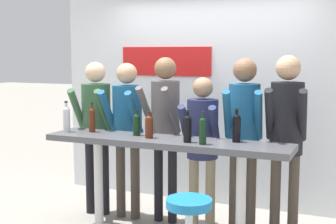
{
  "coord_description": "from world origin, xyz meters",
  "views": [
    {
      "loc": [
        1.77,
        -4.02,
        1.84
      ],
      "look_at": [
        0.0,
        0.07,
        1.28
      ],
      "focal_mm": 50.0,
      "sensor_mm": 36.0,
      "label": 1
    }
  ],
  "objects_px": {
    "wine_bottle_2": "(187,127)",
    "wine_bottle_4": "(236,127)",
    "person_left": "(127,122)",
    "wine_bottle_3": "(137,124)",
    "person_center_left": "(165,119)",
    "wine_bottle_5": "(66,118)",
    "person_far_left": "(96,120)",
    "person_right": "(286,125)",
    "person_center": "(202,136)",
    "tasting_table": "(165,157)",
    "wine_bottle_1": "(92,119)",
    "wine_bottle_0": "(149,126)",
    "wine_bottle_6": "(203,130)",
    "person_center_right": "(244,125)"
  },
  "relations": [
    {
      "from": "wine_bottle_0",
      "to": "wine_bottle_5",
      "type": "relative_size",
      "value": 0.79
    },
    {
      "from": "person_center_left",
      "to": "wine_bottle_6",
      "type": "bearing_deg",
      "value": -43.22
    },
    {
      "from": "person_far_left",
      "to": "wine_bottle_4",
      "type": "height_order",
      "value": "person_far_left"
    },
    {
      "from": "wine_bottle_1",
      "to": "wine_bottle_6",
      "type": "xyz_separation_m",
      "value": [
        1.27,
        -0.18,
        -0.0
      ]
    },
    {
      "from": "person_center_left",
      "to": "wine_bottle_0",
      "type": "distance_m",
      "value": 0.55
    },
    {
      "from": "wine_bottle_6",
      "to": "wine_bottle_5",
      "type": "bearing_deg",
      "value": 176.94
    },
    {
      "from": "wine_bottle_1",
      "to": "person_center_left",
      "type": "bearing_deg",
      "value": 36.67
    },
    {
      "from": "tasting_table",
      "to": "wine_bottle_1",
      "type": "distance_m",
      "value": 0.91
    },
    {
      "from": "wine_bottle_2",
      "to": "wine_bottle_4",
      "type": "xyz_separation_m",
      "value": [
        0.41,
        0.19,
        0.01
      ]
    },
    {
      "from": "wine_bottle_4",
      "to": "wine_bottle_3",
      "type": "bearing_deg",
      "value": -177.34
    },
    {
      "from": "person_right",
      "to": "wine_bottle_0",
      "type": "bearing_deg",
      "value": -162.83
    },
    {
      "from": "person_left",
      "to": "wine_bottle_3",
      "type": "xyz_separation_m",
      "value": [
        0.34,
        -0.42,
        0.06
      ]
    },
    {
      "from": "person_left",
      "to": "wine_bottle_1",
      "type": "distance_m",
      "value": 0.46
    },
    {
      "from": "person_far_left",
      "to": "person_center",
      "type": "xyz_separation_m",
      "value": [
        1.27,
        0.0,
        -0.1
      ]
    },
    {
      "from": "wine_bottle_4",
      "to": "wine_bottle_2",
      "type": "bearing_deg",
      "value": -155.48
    },
    {
      "from": "tasting_table",
      "to": "person_center_left",
      "type": "bearing_deg",
      "value": 113.69
    },
    {
      "from": "wine_bottle_1",
      "to": "wine_bottle_6",
      "type": "bearing_deg",
      "value": -8.18
    },
    {
      "from": "wine_bottle_0",
      "to": "wine_bottle_5",
      "type": "height_order",
      "value": "wine_bottle_5"
    },
    {
      "from": "wine_bottle_0",
      "to": "wine_bottle_3",
      "type": "bearing_deg",
      "value": 156.0
    },
    {
      "from": "person_center",
      "to": "wine_bottle_1",
      "type": "bearing_deg",
      "value": -166.72
    },
    {
      "from": "wine_bottle_2",
      "to": "wine_bottle_0",
      "type": "bearing_deg",
      "value": 171.55
    },
    {
      "from": "person_right",
      "to": "wine_bottle_0",
      "type": "xyz_separation_m",
      "value": [
        -1.21,
        -0.52,
        -0.0
      ]
    },
    {
      "from": "person_center_left",
      "to": "person_center",
      "type": "distance_m",
      "value": 0.47
    },
    {
      "from": "tasting_table",
      "to": "wine_bottle_5",
      "type": "relative_size",
      "value": 7.5
    },
    {
      "from": "person_center_left",
      "to": "wine_bottle_5",
      "type": "height_order",
      "value": "person_center_left"
    },
    {
      "from": "person_left",
      "to": "wine_bottle_6",
      "type": "bearing_deg",
      "value": -32.88
    },
    {
      "from": "person_center_left",
      "to": "wine_bottle_4",
      "type": "xyz_separation_m",
      "value": [
        0.9,
        -0.42,
        0.03
      ]
    },
    {
      "from": "person_center_right",
      "to": "wine_bottle_0",
      "type": "height_order",
      "value": "person_center_right"
    },
    {
      "from": "wine_bottle_3",
      "to": "wine_bottle_5",
      "type": "xyz_separation_m",
      "value": [
        -0.77,
        -0.1,
        0.03
      ]
    },
    {
      "from": "wine_bottle_1",
      "to": "tasting_table",
      "type": "bearing_deg",
      "value": -4.33
    },
    {
      "from": "tasting_table",
      "to": "wine_bottle_1",
      "type": "bearing_deg",
      "value": 175.67
    },
    {
      "from": "person_center_left",
      "to": "wine_bottle_5",
      "type": "bearing_deg",
      "value": -145.38
    },
    {
      "from": "person_center",
      "to": "person_left",
      "type": "bearing_deg",
      "value": 171.8
    },
    {
      "from": "person_center_right",
      "to": "wine_bottle_3",
      "type": "relative_size",
      "value": 7.08
    },
    {
      "from": "wine_bottle_3",
      "to": "wine_bottle_6",
      "type": "bearing_deg",
      "value": -13.35
    },
    {
      "from": "person_center_right",
      "to": "wine_bottle_2",
      "type": "height_order",
      "value": "person_center_right"
    },
    {
      "from": "person_center_left",
      "to": "wine_bottle_3",
      "type": "height_order",
      "value": "person_center_left"
    },
    {
      "from": "wine_bottle_3",
      "to": "person_right",
      "type": "bearing_deg",
      "value": 17.85
    },
    {
      "from": "wine_bottle_4",
      "to": "person_center_left",
      "type": "bearing_deg",
      "value": 154.94
    },
    {
      "from": "person_far_left",
      "to": "person_center_left",
      "type": "xyz_separation_m",
      "value": [
        0.83,
        0.06,
        0.05
      ]
    },
    {
      "from": "wine_bottle_0",
      "to": "wine_bottle_6",
      "type": "distance_m",
      "value": 0.59
    },
    {
      "from": "wine_bottle_0",
      "to": "wine_bottle_5",
      "type": "distance_m",
      "value": 0.94
    },
    {
      "from": "wine_bottle_0",
      "to": "wine_bottle_2",
      "type": "bearing_deg",
      "value": -8.45
    },
    {
      "from": "person_far_left",
      "to": "wine_bottle_6",
      "type": "distance_m",
      "value": 1.59
    },
    {
      "from": "tasting_table",
      "to": "wine_bottle_1",
      "type": "height_order",
      "value": "wine_bottle_1"
    },
    {
      "from": "person_far_left",
      "to": "wine_bottle_0",
      "type": "height_order",
      "value": "person_far_left"
    },
    {
      "from": "tasting_table",
      "to": "person_left",
      "type": "distance_m",
      "value": 0.86
    },
    {
      "from": "person_center_right",
      "to": "person_right",
      "type": "distance_m",
      "value": 0.42
    },
    {
      "from": "person_left",
      "to": "person_center_left",
      "type": "height_order",
      "value": "person_center_left"
    },
    {
      "from": "person_center",
      "to": "wine_bottle_1",
      "type": "height_order",
      "value": "person_center"
    }
  ]
}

